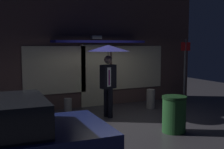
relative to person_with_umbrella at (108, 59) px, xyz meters
name	(u,v)px	position (x,y,z in m)	size (l,w,h in m)	color
ground_plane	(124,120)	(0.26, -0.56, -1.78)	(18.00, 18.00, 0.00)	#38353A
building_facade	(94,46)	(0.26, 1.78, 0.36)	(8.29, 1.00, 4.34)	brown
person_with_umbrella	(108,59)	(0.00, 0.00, 0.00)	(1.29, 1.29, 2.19)	black
street_sign_post	(185,68)	(3.19, 0.35, -0.43)	(0.40, 0.07, 2.38)	#595B60
sidewalk_bollard	(151,99)	(1.83, 0.46, -1.45)	(0.29, 0.29, 0.66)	#9E998E
sidewalk_bollard_2	(68,108)	(-1.11, 0.52, -1.49)	(0.23, 0.23, 0.57)	slate
trash_bin	(174,114)	(0.87, -2.07, -1.32)	(0.62, 0.62, 0.92)	#1E4C23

